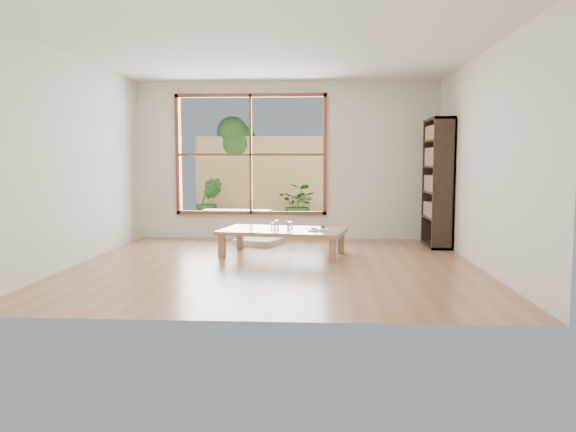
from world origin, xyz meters
The scene contains 15 objects.
ground centered at (0.00, 0.00, 0.00)m, with size 5.00×5.00×0.00m, color #9D6D4E.
low_table centered at (0.05, 0.71, 0.32)m, with size 1.80×1.22×0.36m.
floor_cushion centered at (-0.40, 1.76, 0.04)m, with size 0.62×0.62×0.09m, color silver.
bookshelf centered at (2.33, 1.69, 0.97)m, with size 0.31×0.87×1.93m, color black.
glass_tall centered at (-0.04, 0.68, 0.42)m, with size 0.07×0.07×0.12m, color silver.
glass_mid centered at (0.14, 0.75, 0.41)m, with size 0.07×0.07×0.10m, color silver.
glass_short centered at (0.15, 0.83, 0.41)m, with size 0.07×0.07×0.08m, color silver.
glass_small centered at (-0.09, 0.75, 0.40)m, with size 0.07×0.07×0.08m, color silver.
food_tray centered at (0.54, 0.59, 0.38)m, with size 0.27×0.20×0.08m.
deck centered at (-0.60, 3.56, 0.00)m, with size 2.80×2.00×0.05m, color #3C322B.
garden_bench centered at (-0.95, 3.17, 0.35)m, with size 1.24×0.41×0.39m.
bamboo_fence centered at (-0.60, 4.56, 0.90)m, with size 2.80×0.06×1.80m, color #DAB770.
shrub_right centered at (0.14, 4.22, 0.44)m, with size 0.75×0.65×0.83m, color #366726.
shrub_left centered at (-1.63, 4.03, 0.50)m, with size 0.52×0.42×0.95m, color #366726.
garden_tree centered at (-1.28, 4.86, 1.63)m, with size 1.04×0.85×2.22m.
Camera 1 is at (0.54, -6.90, 1.29)m, focal length 35.00 mm.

